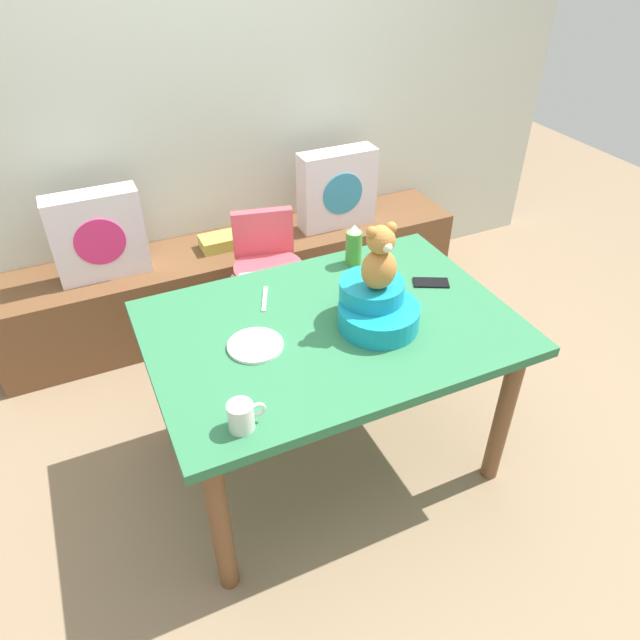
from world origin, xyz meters
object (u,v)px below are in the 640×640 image
(teddy_bear, at_px, (380,259))
(coffee_mug, at_px, (242,416))
(book_stack, at_px, (219,242))
(dining_table, at_px, (331,344))
(cell_phone, at_px, (431,283))
(ketchup_bottle, at_px, (354,245))
(dinner_plate_near, at_px, (255,345))
(pillow_floral_left, at_px, (98,236))
(infant_seat_teal, at_px, (376,307))
(highchair, at_px, (268,271))
(pillow_floral_right, at_px, (337,189))

(teddy_bear, height_order, coffee_mug, teddy_bear)
(book_stack, xyz_separation_m, dining_table, (0.09, -1.22, 0.15))
(cell_phone, bearing_deg, ketchup_bottle, 64.43)
(coffee_mug, height_order, dinner_plate_near, coffee_mug)
(pillow_floral_left, relative_size, cell_phone, 3.06)
(book_stack, relative_size, dining_table, 0.15)
(pillow_floral_left, bearing_deg, ketchup_bottle, -41.11)
(pillow_floral_left, distance_m, coffee_mug, 1.57)
(infant_seat_teal, height_order, dinner_plate_near, infant_seat_teal)
(dining_table, bearing_deg, pillow_floral_left, 119.94)
(highchair, bearing_deg, ketchup_bottle, -60.29)
(highchair, relative_size, teddy_bear, 3.16)
(pillow_floral_right, xyz_separation_m, highchair, (-0.58, -0.42, -0.16))
(teddy_bear, bearing_deg, cell_phone, 22.68)
(pillow_floral_right, relative_size, cell_phone, 3.06)
(dining_table, bearing_deg, dinner_plate_near, -178.24)
(cell_phone, bearing_deg, pillow_floral_right, 20.41)
(highchair, height_order, teddy_bear, teddy_bear)
(highchair, xyz_separation_m, dinner_plate_near, (-0.34, -0.79, 0.22))
(highchair, bearing_deg, pillow_floral_right, 35.63)
(dining_table, xyz_separation_m, dinner_plate_near, (-0.30, -0.01, 0.10))
(pillow_floral_left, height_order, cell_phone, pillow_floral_left)
(pillow_floral_left, xyz_separation_m, book_stack, (0.60, 0.02, -0.19))
(infant_seat_teal, bearing_deg, cell_phone, 22.60)
(cell_phone, bearing_deg, dinner_plate_near, 122.76)
(infant_seat_teal, bearing_deg, teddy_bear, -90.00)
(infant_seat_teal, bearing_deg, dining_table, 156.79)
(book_stack, xyz_separation_m, dinner_plate_near, (-0.21, -1.23, 0.25))
(pillow_floral_right, relative_size, book_stack, 2.20)
(coffee_mug, bearing_deg, highchair, 66.29)
(highchair, bearing_deg, coffee_mug, -113.71)
(pillow_floral_left, xyz_separation_m, infant_seat_teal, (0.84, -1.26, 0.13))
(dining_table, relative_size, dinner_plate_near, 6.76)
(dining_table, bearing_deg, pillow_floral_right, 62.89)
(book_stack, xyz_separation_m, cell_phone, (0.58, -1.14, 0.25))
(infant_seat_teal, bearing_deg, coffee_mug, -154.69)
(pillow_floral_right, relative_size, dining_table, 0.33)
(infant_seat_teal, bearing_deg, pillow_floral_left, 123.67)
(teddy_bear, bearing_deg, infant_seat_teal, 90.00)
(dinner_plate_near, height_order, cell_phone, dinner_plate_near)
(highchair, distance_m, infant_seat_teal, 0.90)
(book_stack, relative_size, highchair, 0.25)
(book_stack, bearing_deg, pillow_floral_right, -1.71)
(pillow_floral_left, xyz_separation_m, highchair, (0.72, -0.42, -0.16))
(book_stack, relative_size, teddy_bear, 0.80)
(infant_seat_teal, relative_size, ketchup_bottle, 1.78)
(pillow_floral_left, height_order, teddy_bear, teddy_bear)
(highchair, distance_m, teddy_bear, 0.99)
(dining_table, xyz_separation_m, ketchup_bottle, (0.28, 0.35, 0.19))
(pillow_floral_right, height_order, book_stack, pillow_floral_right)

